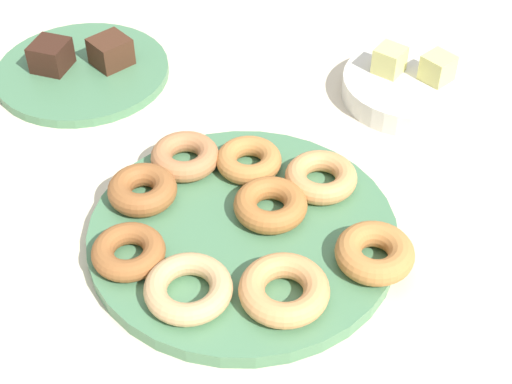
{
  "coord_description": "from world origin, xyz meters",
  "views": [
    {
      "loc": [
        0.3,
        -0.52,
        0.63
      ],
      "look_at": [
        0.0,
        0.03,
        0.05
      ],
      "focal_mm": 54.73,
      "sensor_mm": 36.0,
      "label": 1
    }
  ],
  "objects_px": {
    "brownie_near": "(51,55)",
    "brownie_far": "(111,51)",
    "donut_3": "(321,177)",
    "melon_chunk_left": "(390,60)",
    "donut_plate": "(243,234)",
    "donut_2": "(186,288)",
    "melon_chunk_right": "(438,68)",
    "donut_6": "(129,252)",
    "cake_plate": "(83,72)",
    "donut_7": "(249,160)",
    "donut_5": "(375,253)",
    "fruit_bowl": "(408,87)",
    "donut_0": "(284,290)",
    "donut_1": "(270,205)",
    "donut_4": "(185,156)",
    "donut_8": "(142,190)"
  },
  "relations": [
    {
      "from": "brownie_near",
      "to": "brownie_far",
      "type": "distance_m",
      "value": 0.08
    },
    {
      "from": "donut_3",
      "to": "brownie_near",
      "type": "xyz_separation_m",
      "value": [
        -0.44,
        0.04,
        0.0
      ]
    },
    {
      "from": "donut_3",
      "to": "melon_chunk_left",
      "type": "distance_m",
      "value": 0.24
    },
    {
      "from": "donut_plate",
      "to": "donut_2",
      "type": "xyz_separation_m",
      "value": [
        -0.0,
        -0.11,
        0.02
      ]
    },
    {
      "from": "brownie_far",
      "to": "melon_chunk_right",
      "type": "distance_m",
      "value": 0.45
    },
    {
      "from": "brownie_near",
      "to": "donut_2",
      "type": "bearing_deg",
      "value": -33.59
    },
    {
      "from": "donut_6",
      "to": "melon_chunk_left",
      "type": "distance_m",
      "value": 0.45
    },
    {
      "from": "donut_6",
      "to": "cake_plate",
      "type": "bearing_deg",
      "value": 135.93
    },
    {
      "from": "donut_plate",
      "to": "brownie_near",
      "type": "height_order",
      "value": "brownie_near"
    },
    {
      "from": "donut_7",
      "to": "cake_plate",
      "type": "relative_size",
      "value": 0.32
    },
    {
      "from": "donut_5",
      "to": "melon_chunk_left",
      "type": "bearing_deg",
      "value": 109.6
    },
    {
      "from": "cake_plate",
      "to": "melon_chunk_right",
      "type": "distance_m",
      "value": 0.49
    },
    {
      "from": "donut_3",
      "to": "fruit_bowl",
      "type": "relative_size",
      "value": 0.47
    },
    {
      "from": "donut_5",
      "to": "fruit_bowl",
      "type": "distance_m",
      "value": 0.33
    },
    {
      "from": "donut_plate",
      "to": "donut_6",
      "type": "bearing_deg",
      "value": -129.73
    },
    {
      "from": "donut_0",
      "to": "melon_chunk_left",
      "type": "distance_m",
      "value": 0.41
    },
    {
      "from": "donut_1",
      "to": "donut_7",
      "type": "xyz_separation_m",
      "value": [
        -0.06,
        0.06,
        -0.0
      ]
    },
    {
      "from": "donut_2",
      "to": "fruit_bowl",
      "type": "bearing_deg",
      "value": 81.67
    },
    {
      "from": "donut_5",
      "to": "donut_4",
      "type": "bearing_deg",
      "value": 172.11
    },
    {
      "from": "donut_4",
      "to": "brownie_near",
      "type": "distance_m",
      "value": 0.29
    },
    {
      "from": "donut_plate",
      "to": "donut_4",
      "type": "distance_m",
      "value": 0.13
    },
    {
      "from": "donut_1",
      "to": "melon_chunk_left",
      "type": "relative_size",
      "value": 2.31
    },
    {
      "from": "donut_4",
      "to": "cake_plate",
      "type": "relative_size",
      "value": 0.34
    },
    {
      "from": "donut_0",
      "to": "melon_chunk_right",
      "type": "relative_size",
      "value": 2.56
    },
    {
      "from": "donut_2",
      "to": "donut_3",
      "type": "xyz_separation_m",
      "value": [
        0.05,
        0.21,
        0.0
      ]
    },
    {
      "from": "donut_3",
      "to": "donut_2",
      "type": "bearing_deg",
      "value": -102.41
    },
    {
      "from": "donut_8",
      "to": "brownie_near",
      "type": "distance_m",
      "value": 0.31
    },
    {
      "from": "donut_5",
      "to": "donut_8",
      "type": "relative_size",
      "value": 1.06
    },
    {
      "from": "donut_1",
      "to": "donut_8",
      "type": "xyz_separation_m",
      "value": [
        -0.14,
        -0.05,
        0.0
      ]
    },
    {
      "from": "donut_plate",
      "to": "melon_chunk_right",
      "type": "relative_size",
      "value": 9.53
    },
    {
      "from": "donut_6",
      "to": "donut_8",
      "type": "relative_size",
      "value": 0.99
    },
    {
      "from": "melon_chunk_left",
      "to": "donut_3",
      "type": "bearing_deg",
      "value": -86.99
    },
    {
      "from": "donut_3",
      "to": "donut_8",
      "type": "height_order",
      "value": "donut_8"
    },
    {
      "from": "donut_0",
      "to": "donut_6",
      "type": "xyz_separation_m",
      "value": [
        -0.17,
        -0.03,
        -0.0
      ]
    },
    {
      "from": "donut_3",
      "to": "donut_4",
      "type": "distance_m",
      "value": 0.16
    },
    {
      "from": "donut_2",
      "to": "donut_5",
      "type": "bearing_deg",
      "value": 42.06
    },
    {
      "from": "melon_chunk_left",
      "to": "donut_plate",
      "type": "bearing_deg",
      "value": -95.39
    },
    {
      "from": "donut_6",
      "to": "fruit_bowl",
      "type": "relative_size",
      "value": 0.44
    },
    {
      "from": "donut_3",
      "to": "brownie_far",
      "type": "xyz_separation_m",
      "value": [
        -0.37,
        0.09,
        0.0
      ]
    },
    {
      "from": "donut_0",
      "to": "fruit_bowl",
      "type": "xyz_separation_m",
      "value": [
        -0.02,
        0.41,
        -0.02
      ]
    },
    {
      "from": "donut_7",
      "to": "fruit_bowl",
      "type": "relative_size",
      "value": 0.44
    },
    {
      "from": "donut_1",
      "to": "melon_chunk_right",
      "type": "height_order",
      "value": "melon_chunk_right"
    },
    {
      "from": "melon_chunk_left",
      "to": "brownie_far",
      "type": "bearing_deg",
      "value": -158.02
    },
    {
      "from": "donut_2",
      "to": "melon_chunk_right",
      "type": "distance_m",
      "value": 0.48
    },
    {
      "from": "donut_5",
      "to": "donut_7",
      "type": "height_order",
      "value": "donut_5"
    },
    {
      "from": "fruit_bowl",
      "to": "donut_plate",
      "type": "bearing_deg",
      "value": -100.54
    },
    {
      "from": "cake_plate",
      "to": "fruit_bowl",
      "type": "xyz_separation_m",
      "value": [
        0.42,
        0.17,
        0.01
      ]
    },
    {
      "from": "donut_4",
      "to": "donut_6",
      "type": "bearing_deg",
      "value": -78.77
    },
    {
      "from": "donut_plate",
      "to": "brownie_far",
      "type": "height_order",
      "value": "brownie_far"
    },
    {
      "from": "cake_plate",
      "to": "brownie_near",
      "type": "xyz_separation_m",
      "value": [
        -0.04,
        -0.02,
        0.03
      ]
    }
  ]
}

